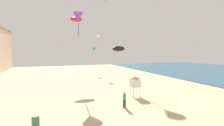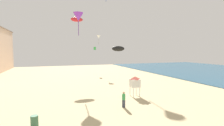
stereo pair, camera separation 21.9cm
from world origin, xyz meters
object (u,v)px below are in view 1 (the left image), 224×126
at_px(kite_black_parafoil, 119,49).
at_px(kite_red_parafoil, 76,19).
at_px(lifeguard_stand, 135,82).
at_px(kite_purple_delta, 78,17).
at_px(kite_flyer, 124,99).
at_px(kite_white_delta, 98,37).
at_px(beach_trash_bin, 36,122).
at_px(kite_green_box, 94,48).

bearing_deg(kite_black_parafoil, kite_red_parafoil, 97.34).
distance_m(lifeguard_stand, kite_purple_delta, 14.74).
distance_m(kite_flyer, kite_white_delta, 26.08).
relative_size(lifeguard_stand, beach_trash_bin, 2.83).
relative_size(lifeguard_stand, kite_white_delta, 1.13).
bearing_deg(kite_white_delta, beach_trash_bin, -115.35).
bearing_deg(kite_black_parafoil, beach_trash_bin, -153.75).
distance_m(kite_flyer, kite_black_parafoil, 5.70).
height_order(kite_white_delta, kite_black_parafoil, kite_white_delta).
height_order(beach_trash_bin, kite_green_box, kite_green_box).
distance_m(beach_trash_bin, kite_purple_delta, 19.41).
xyz_separation_m(kite_white_delta, kite_black_parafoil, (-3.79, -21.91, -3.15)).
bearing_deg(kite_white_delta, kite_black_parafoil, -99.83).
relative_size(kite_green_box, kite_white_delta, 0.34).
bearing_deg(kite_red_parafoil, kite_white_delta, 39.97).
xyz_separation_m(lifeguard_stand, kite_green_box, (0.69, 23.32, 4.59)).
relative_size(beach_trash_bin, kite_purple_delta, 0.24).
height_order(beach_trash_bin, kite_white_delta, kite_white_delta).
bearing_deg(kite_flyer, kite_red_parafoil, 48.55).
bearing_deg(kite_purple_delta, kite_red_parafoil, 83.99).
bearing_deg(kite_red_parafoil, lifeguard_stand, -72.98).
bearing_deg(kite_red_parafoil, kite_black_parafoil, -82.66).
xyz_separation_m(kite_green_box, kite_black_parafoil, (-3.39, -24.29, -0.38)).
distance_m(lifeguard_stand, kite_black_parafoil, 5.10).
distance_m(kite_green_box, kite_red_parafoil, 10.87).
relative_size(beach_trash_bin, kite_red_parafoil, 0.37).
bearing_deg(lifeguard_stand, kite_red_parafoil, 98.71).
height_order(kite_red_parafoil, kite_black_parafoil, kite_red_parafoil).
xyz_separation_m(kite_red_parafoil, kite_white_delta, (5.97, 5.01, -2.94)).
relative_size(kite_white_delta, kite_black_parafoil, 1.47).
xyz_separation_m(kite_green_box, kite_red_parafoil, (-5.56, -7.39, 5.71)).
height_order(kite_green_box, kite_purple_delta, kite_purple_delta).
distance_m(beach_trash_bin, kite_white_delta, 30.23).
xyz_separation_m(kite_flyer, kite_red_parafoil, (-1.79, 19.36, 11.22)).
height_order(lifeguard_stand, kite_purple_delta, kite_purple_delta).
height_order(lifeguard_stand, kite_red_parafoil, kite_red_parafoil).
height_order(beach_trash_bin, kite_black_parafoil, kite_black_parafoil).
relative_size(kite_purple_delta, kite_black_parafoil, 2.47).
bearing_deg(kite_green_box, beach_trash_bin, -112.78).
bearing_deg(lifeguard_stand, kite_purple_delta, 111.37).
distance_m(kite_green_box, kite_black_parafoil, 24.53).
xyz_separation_m(kite_flyer, kite_white_delta, (4.18, 24.37, 8.28)).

